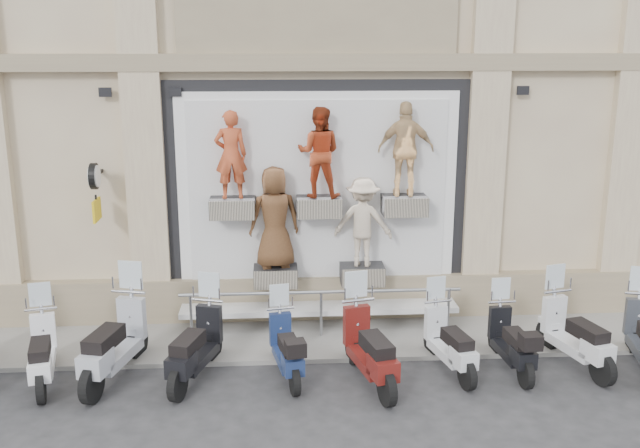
# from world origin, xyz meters

# --- Properties ---
(ground) EXTENTS (90.00, 90.00, 0.00)m
(ground) POSITION_xyz_m (0.00, 0.00, 0.00)
(ground) COLOR #29292B
(ground) RESTS_ON ground
(sidewalk) EXTENTS (16.00, 2.20, 0.08)m
(sidewalk) POSITION_xyz_m (0.00, 2.10, 0.04)
(sidewalk) COLOR gray
(sidewalk) RESTS_ON ground
(building) EXTENTS (14.00, 8.60, 12.00)m
(building) POSITION_xyz_m (0.00, 7.00, 6.00)
(building) COLOR beige
(building) RESTS_ON ground
(shop_vitrine) EXTENTS (5.60, 0.84, 4.30)m
(shop_vitrine) POSITION_xyz_m (0.07, 2.75, 2.38)
(shop_vitrine) COLOR black
(shop_vitrine) RESTS_ON ground
(guard_rail) EXTENTS (5.06, 0.10, 0.93)m
(guard_rail) POSITION_xyz_m (0.00, 2.00, 0.47)
(guard_rail) COLOR #9EA0A5
(guard_rail) RESTS_ON ground
(clock_sign_bracket) EXTENTS (0.10, 0.80, 1.02)m
(clock_sign_bracket) POSITION_xyz_m (-3.90, 2.47, 2.80)
(clock_sign_bracket) COLOR black
(clock_sign_bracket) RESTS_ON ground
(scooter_b) EXTENTS (0.93, 1.88, 1.47)m
(scooter_b) POSITION_xyz_m (-4.44, 0.58, 0.74)
(scooter_b) COLOR white
(scooter_b) RESTS_ON ground
(scooter_c) EXTENTS (1.14, 2.24, 1.75)m
(scooter_c) POSITION_xyz_m (-3.34, 0.66, 0.87)
(scooter_c) COLOR #9B9FA8
(scooter_c) RESTS_ON ground
(scooter_d) EXTENTS (1.11, 2.03, 1.58)m
(scooter_d) POSITION_xyz_m (-2.07, 0.56, 0.79)
(scooter_d) COLOR black
(scooter_d) RESTS_ON ground
(scooter_e) EXTENTS (0.79, 1.75, 1.38)m
(scooter_e) POSITION_xyz_m (-0.65, 0.56, 0.69)
(scooter_e) COLOR navy
(scooter_e) RESTS_ON ground
(scooter_f) EXTENTS (1.03, 2.10, 1.64)m
(scooter_f) POSITION_xyz_m (0.64, 0.26, 0.82)
(scooter_f) COLOR #56120E
(scooter_f) RESTS_ON ground
(scooter_g) EXTENTS (0.87, 1.83, 1.43)m
(scooter_g) POSITION_xyz_m (1.98, 0.59, 0.72)
(scooter_g) COLOR silver
(scooter_g) RESTS_ON ground
(scooter_h) EXTENTS (0.62, 1.75, 1.40)m
(scooter_h) POSITION_xyz_m (2.98, 0.57, 0.70)
(scooter_h) COLOR black
(scooter_h) RESTS_ON ground
(scooter_i) EXTENTS (1.03, 2.01, 1.57)m
(scooter_i) POSITION_xyz_m (4.07, 0.64, 0.79)
(scooter_i) COLOR silver
(scooter_i) RESTS_ON ground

